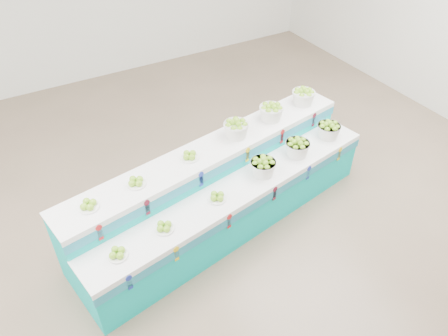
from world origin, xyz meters
The scene contains 14 objects.
ground centered at (0.00, 0.00, 0.00)m, with size 10.00×10.00×0.00m, color brown.
display_stand centered at (0.34, 0.19, 0.51)m, with size 4.12×1.06×1.02m, color #06BDB8, non-canonical shape.
plate_lower_left centered at (-1.21, -0.34, 0.77)m, with size 0.21×0.21×0.10m, color white.
plate_lower_mid centered at (-0.65, -0.24, 0.77)m, with size 0.21×0.21×0.10m, color white.
plate_lower_right centered at (0.07, -0.12, 0.77)m, with size 0.21×0.21×0.10m, color white.
basket_lower_left centered at (0.79, 0.01, 0.84)m, with size 0.32×0.32×0.24m, color silver, non-canonical shape.
basket_lower_mid centered at (1.40, 0.12, 0.84)m, with size 0.32×0.32×0.24m, color silver, non-canonical shape.
basket_lower_right centered at (2.03, 0.23, 0.84)m, with size 0.32×0.32×0.24m, color silver, non-canonical shape.
plate_upper_left centered at (-1.30, 0.16, 1.07)m, with size 0.21×0.21×0.10m, color white.
plate_upper_mid centered at (-0.74, 0.26, 1.07)m, with size 0.21×0.21×0.10m, color white.
plate_upper_right centered at (-0.01, 0.39, 1.07)m, with size 0.21×0.21×0.10m, color white.
basket_upper_left centered at (0.71, 0.51, 1.14)m, with size 0.32×0.32×0.24m, color silver, non-canonical shape.
basket_upper_mid centered at (1.32, 0.62, 1.14)m, with size 0.32×0.32×0.24m, color silver, non-canonical shape.
basket_upper_right centered at (1.94, 0.73, 1.14)m, with size 0.32×0.32×0.24m, color silver, non-canonical shape.
Camera 1 is at (-1.71, -3.37, 4.22)m, focal length 35.03 mm.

